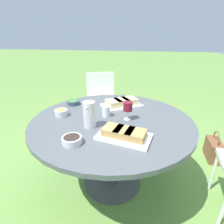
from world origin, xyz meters
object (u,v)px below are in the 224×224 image
Objects in this scene: water_pitcher at (89,115)px; handbag at (213,149)px; dining_table at (112,128)px; chair_near_right at (101,97)px; wine_glass at (128,107)px.

water_pitcher is 0.57× the size of handbag.
water_pitcher is (0.19, -0.14, 0.21)m from dining_table.
chair_near_right is 2.42× the size of handbag.
wine_glass is (1.14, 0.57, 0.32)m from chair_near_right.
chair_near_right reaches higher than dining_table.
chair_near_right is at bearing -107.69° from handbag.
dining_table is 6.70× the size of water_pitcher.
chair_near_right reaches higher than wine_glass.
dining_table is 0.26m from wine_glass.
water_pitcher is at bearing -55.96° from handbag.
chair_near_right is 1.41m from water_pitcher.
dining_table is at bearing -86.96° from wine_glass.
handbag is at bearing 72.31° from chair_near_right.
dining_table is at bearing -59.65° from handbag.
handbag is at bearing 123.38° from wine_glass.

